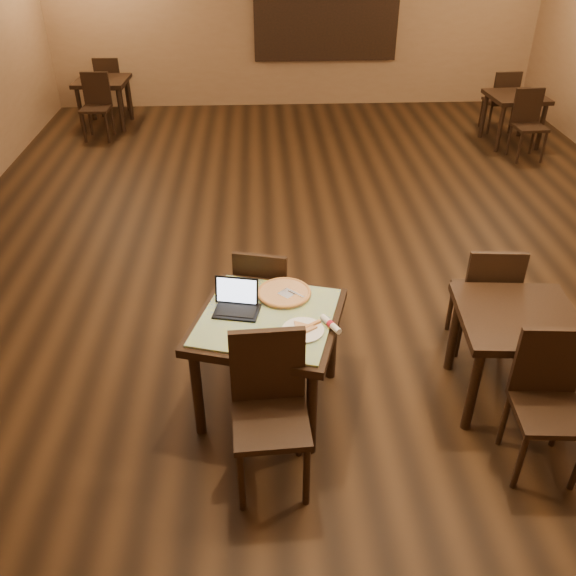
{
  "coord_description": "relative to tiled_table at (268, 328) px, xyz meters",
  "views": [
    {
      "loc": [
        -0.65,
        -5.59,
        3.09
      ],
      "look_at": [
        -0.47,
        -2.16,
        0.85
      ],
      "focal_mm": 38.0,
      "sensor_mm": 36.0,
      "label": 1
    }
  ],
  "objects": [
    {
      "name": "ground",
      "position": [
        0.62,
        2.35,
        -0.66
      ],
      "size": [
        10.0,
        10.0,
        0.0
      ],
      "primitive_type": "plane",
      "color": "black",
      "rests_on": "ground"
    },
    {
      "name": "wall_back",
      "position": [
        0.62,
        7.35,
        0.84
      ],
      "size": [
        8.0,
        0.02,
        3.0
      ],
      "primitive_type": "cube",
      "color": "#8E6A48",
      "rests_on": "ground"
    },
    {
      "name": "mural",
      "position": [
        1.12,
        7.31,
        0.89
      ],
      "size": [
        2.34,
        0.05,
        1.64
      ],
      "color": "#275791",
      "rests_on": "wall_back"
    },
    {
      "name": "tiled_table",
      "position": [
        0.0,
        0.0,
        0.0
      ],
      "size": [
        1.14,
        1.14,
        0.76
      ],
      "rotation": [
        0.0,
        0.0,
        -0.28
      ],
      "color": "black",
      "rests_on": "ground"
    },
    {
      "name": "chair_main_near",
      "position": [
        -0.0,
        -0.61,
        -0.08
      ],
      "size": [
        0.46,
        0.46,
        1.02
      ],
      "rotation": [
        0.0,
        0.0,
        0.05
      ],
      "color": "black",
      "rests_on": "ground"
    },
    {
      "name": "chair_main_far",
      "position": [
        -0.02,
        0.62,
        -0.14
      ],
      "size": [
        0.48,
        0.48,
        0.92
      ],
      "rotation": [
        0.0,
        0.0,
        2.89
      ],
      "color": "black",
      "rests_on": "ground"
    },
    {
      "name": "laptop",
      "position": [
        -0.2,
        0.1,
        0.16
      ],
      "size": [
        0.33,
        0.28,
        0.2
      ],
      "rotation": [
        0.0,
        0.0,
        -0.21
      ],
      "color": "black",
      "rests_on": "tiled_table"
    },
    {
      "name": "plate",
      "position": [
        0.22,
        -0.18,
        0.11
      ],
      "size": [
        0.27,
        0.27,
        0.01
      ],
      "primitive_type": "cylinder",
      "color": "white",
      "rests_on": "tiled_table"
    },
    {
      "name": "pizza_slice",
      "position": [
        0.22,
        -0.18,
        0.13
      ],
      "size": [
        0.26,
        0.26,
        0.02
      ],
      "primitive_type": null,
      "rotation": [
        0.0,
        0.0,
        0.59
      ],
      "color": "#CEC489",
      "rests_on": "plate"
    },
    {
      "name": "pizza_pan",
      "position": [
        0.12,
        0.24,
        0.11
      ],
      "size": [
        0.36,
        0.36,
        0.01
      ],
      "primitive_type": "cylinder",
      "color": "silver",
      "rests_on": "tiled_table"
    },
    {
      "name": "pizza_whole",
      "position": [
        0.12,
        0.24,
        0.12
      ],
      "size": [
        0.37,
        0.37,
        0.03
      ],
      "color": "#CEC489",
      "rests_on": "pizza_pan"
    },
    {
      "name": "spatula",
      "position": [
        0.14,
        0.22,
        0.13
      ],
      "size": [
        0.24,
        0.24,
        0.01
      ],
      "primitive_type": "cube",
      "rotation": [
        0.0,
        0.0,
        0.8
      ],
      "color": "silver",
      "rests_on": "pizza_whole"
    },
    {
      "name": "napkin_roll",
      "position": [
        0.4,
        -0.14,
        0.12
      ],
      "size": [
        0.12,
        0.19,
        0.04
      ],
      "rotation": [
        0.0,
        0.0,
        0.49
      ],
      "color": "white",
      "rests_on": "tiled_table"
    },
    {
      "name": "other_table_a",
      "position": [
        3.62,
        5.23,
        -0.08
      ],
      "size": [
        0.79,
        0.79,
        0.7
      ],
      "rotation": [
        0.0,
        0.0,
        0.06
      ],
      "color": "black",
      "rests_on": "ground"
    },
    {
      "name": "other_table_a_chair_near",
      "position": [
        3.61,
        4.7,
        -0.15
      ],
      "size": [
        0.42,
        0.42,
        0.91
      ],
      "rotation": [
        0.0,
        0.0,
        0.06
      ],
      "color": "black",
      "rests_on": "ground"
    },
    {
      "name": "other_table_a_chair_far",
      "position": [
        3.62,
        5.76,
        -0.15
      ],
      "size": [
        0.42,
        0.42,
        0.91
      ],
      "rotation": [
        0.0,
        0.0,
        3.2
      ],
      "color": "black",
      "rests_on": "ground"
    },
    {
      "name": "other_table_b",
      "position": [
        -2.38,
        6.35,
        -0.07
      ],
      "size": [
        0.8,
        0.8,
        0.71
      ],
      "rotation": [
        0.0,
        0.0,
        -0.05
      ],
      "color": "black",
      "rests_on": "ground"
    },
    {
      "name": "other_table_b_chair_near",
      "position": [
        -2.38,
        5.81,
        -0.14
      ],
      "size": [
        0.42,
        0.42,
        0.92
      ],
      "rotation": [
        0.0,
        0.0,
        -0.05
      ],
      "color": "black",
      "rests_on": "ground"
    },
    {
      "name": "other_table_b_chair_far",
      "position": [
        -2.39,
        6.89,
        -0.14
      ],
      "size": [
        0.42,
        0.42,
        0.92
      ],
      "rotation": [
        0.0,
        0.0,
        3.09
      ],
      "color": "black",
      "rests_on": "ground"
    },
    {
      "name": "other_table_c",
      "position": [
        1.68,
        -0.03,
        -0.05
      ],
      "size": [
        0.84,
        0.84,
        0.73
      ],
      "rotation": [
        0.0,
        0.0,
        -0.08
      ],
      "color": "black",
      "rests_on": "ground"
    },
    {
      "name": "other_table_c_chair_near",
      "position": [
        1.68,
        -0.58,
        -0.12
      ],
      "size": [
        0.44,
        0.44,
        0.95
      ],
      "rotation": [
        0.0,
        0.0,
        -0.08
      ],
      "color": "black",
      "rests_on": "ground"
    },
    {
      "name": "other_table_c_chair_far",
      "position": [
        1.67,
        0.53,
        -0.12
      ],
      "size": [
        0.44,
        0.44,
        0.95
      ],
      "rotation": [
        0.0,
        0.0,
        3.06
      ],
      "color": "black",
      "rests_on": "ground"
    }
  ]
}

